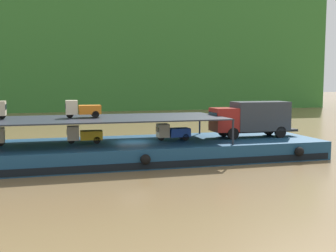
{
  "coord_description": "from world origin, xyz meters",
  "views": [
    {
      "loc": [
        -6.24,
        -32.67,
        6.28
      ],
      "look_at": [
        2.89,
        0.0,
        2.7
      ],
      "focal_mm": 44.37,
      "sensor_mm": 36.0,
      "label": 1
    }
  ],
  "objects_px": {
    "cargo_barge": "(134,151)",
    "covered_lorry": "(252,118)",
    "mini_truck_upper_mid": "(83,109)",
    "mini_truck_lower_mid": "(173,132)",
    "mini_truck_lower_aft": "(84,135)"
  },
  "relations": [
    {
      "from": "mini_truck_lower_mid",
      "to": "mini_truck_upper_mid",
      "type": "bearing_deg",
      "value": 176.68
    },
    {
      "from": "mini_truck_lower_aft",
      "to": "mini_truck_upper_mid",
      "type": "relative_size",
      "value": 1.01
    },
    {
      "from": "cargo_barge",
      "to": "mini_truck_lower_mid",
      "type": "relative_size",
      "value": 11.2
    },
    {
      "from": "cargo_barge",
      "to": "covered_lorry",
      "type": "relative_size",
      "value": 3.93
    },
    {
      "from": "cargo_barge",
      "to": "mini_truck_upper_mid",
      "type": "relative_size",
      "value": 11.25
    },
    {
      "from": "mini_truck_lower_mid",
      "to": "mini_truck_upper_mid",
      "type": "relative_size",
      "value": 1.01
    },
    {
      "from": "covered_lorry",
      "to": "mini_truck_lower_aft",
      "type": "xyz_separation_m",
      "value": [
        -14.4,
        0.22,
        -1.0
      ]
    },
    {
      "from": "covered_lorry",
      "to": "mini_truck_upper_mid",
      "type": "distance_m",
      "value": 14.5
    },
    {
      "from": "cargo_barge",
      "to": "mini_truck_lower_aft",
      "type": "xyz_separation_m",
      "value": [
        -3.9,
        0.3,
        1.44
      ]
    },
    {
      "from": "covered_lorry",
      "to": "mini_truck_lower_mid",
      "type": "distance_m",
      "value": 7.26
    },
    {
      "from": "covered_lorry",
      "to": "mini_truck_lower_mid",
      "type": "bearing_deg",
      "value": 179.55
    },
    {
      "from": "cargo_barge",
      "to": "mini_truck_lower_mid",
      "type": "bearing_deg",
      "value": 2.36
    },
    {
      "from": "cargo_barge",
      "to": "mini_truck_lower_mid",
      "type": "distance_m",
      "value": 3.61
    },
    {
      "from": "cargo_barge",
      "to": "covered_lorry",
      "type": "height_order",
      "value": "covered_lorry"
    },
    {
      "from": "covered_lorry",
      "to": "mini_truck_lower_aft",
      "type": "distance_m",
      "value": 14.43
    }
  ]
}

